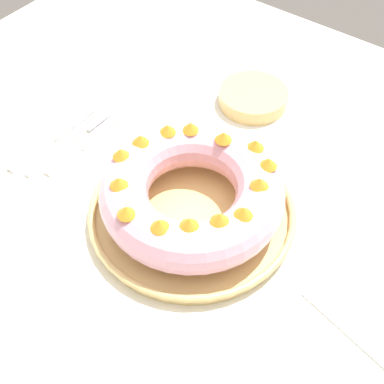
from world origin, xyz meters
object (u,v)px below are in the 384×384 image
serving_dish (192,212)px  napkin (374,311)px  bundt_cake (192,191)px  cake_knife (78,149)px  side_bowl (253,97)px  serving_knife (50,140)px  fork (75,138)px

serving_dish → napkin: 0.32m
bundt_cake → cake_knife: size_ratio=1.61×
side_bowl → bundt_cake: bearing=-75.9°
serving_knife → serving_dish: bearing=4.8°
bundt_cake → side_bowl: bundt_cake is taller
napkin → bundt_cake: bearing=-176.3°
serving_knife → napkin: 0.65m
side_bowl → napkin: (0.40, -0.29, -0.01)m
serving_knife → side_bowl: 0.41m
serving_dish → side_bowl: side_bowl is taller
bundt_cake → serving_knife: bearing=-177.2°
serving_dish → napkin: (0.32, 0.02, -0.01)m
cake_knife → napkin: bearing=-3.7°
serving_knife → cake_knife: 0.06m
serving_dish → bundt_cake: size_ratio=1.16×
fork → side_bowl: side_bowl is taller
fork → serving_knife: serving_knife is taller
serving_dish → serving_knife: 0.33m
bundt_cake → cake_knife: 0.27m
serving_knife → napkin: bearing=5.3°
serving_knife → bundt_cake: bearing=4.8°
side_bowl → serving_knife: bearing=-127.3°
serving_knife → side_bowl: (0.25, 0.33, 0.01)m
bundt_cake → fork: bundt_cake is taller
bundt_cake → napkin: (0.32, 0.02, -0.06)m
cake_knife → side_bowl: side_bowl is taller
bundt_cake → fork: 0.30m
side_bowl → napkin: side_bowl is taller
bundt_cake → cake_knife: bundt_cake is taller
fork → side_bowl: bearing=54.7°
fork → serving_knife: size_ratio=0.91×
fork → serving_knife: 0.05m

